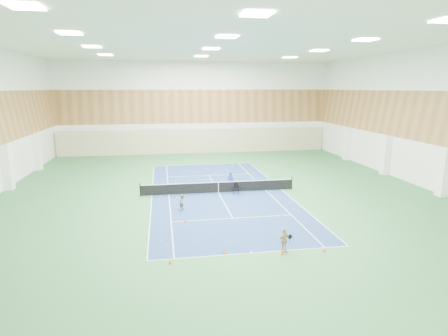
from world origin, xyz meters
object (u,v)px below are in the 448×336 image
Objects in this scene: child_apron at (284,241)px; tennis_net at (218,186)px; child_court at (183,202)px; coach at (230,181)px; ball_cart at (236,189)px.

tennis_net is at bearing 75.46° from child_apron.
tennis_net is at bearing 11.36° from child_court.
tennis_net is 9.80× the size of child_apron.
child_apron is at bearing 101.94° from coach.
child_apron reaches higher than tennis_net.
ball_cart is at bearing -3.14° from child_court.
tennis_net is at bearing 163.82° from ball_cart.
child_court is 0.91× the size of child_apron.
child_apron is 11.42m from ball_cart.
coach reaches higher than tennis_net.
coach is 1.36× the size of child_court.
ball_cart is (1.37, -0.60, -0.12)m from tennis_net.
coach reaches higher than child_court.
child_apron is at bearing -80.87° from ball_cart.
child_apron is at bearing -98.64° from child_court.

